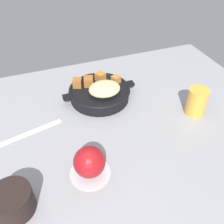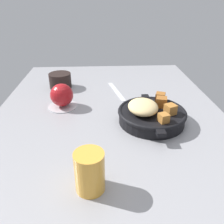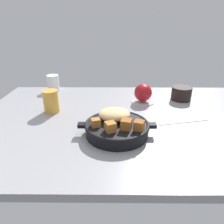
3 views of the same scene
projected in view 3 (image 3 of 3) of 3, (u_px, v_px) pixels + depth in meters
ground_plane at (124, 120)px, 80.17cm from camera, size 114.36×77.10×2.40cm
cast_iron_skillet at (117, 126)px, 67.06cm from camera, size 25.27×21.00×7.67cm
saucer_plate at (142, 101)px, 94.34cm from camera, size 10.37×10.37×0.60cm
red_apple at (143, 93)px, 92.60cm from camera, size 7.90×7.90×7.90cm
butter_knife at (184, 122)px, 76.09cm from camera, size 19.36×5.99×0.36cm
coffee_mug_dark at (181, 93)px, 96.13cm from camera, size 9.08×9.08×6.13cm
juice_glass_amber at (51, 101)px, 82.93cm from camera, size 6.18×6.18×9.02cm
white_creamer_pitcher at (53, 83)px, 108.29cm from camera, size 6.04×6.04×8.21cm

